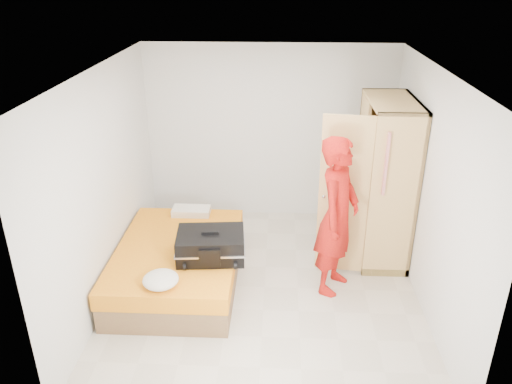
{
  "coord_description": "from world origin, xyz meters",
  "views": [
    {
      "loc": [
        0.14,
        -5.02,
        3.56
      ],
      "look_at": [
        -0.13,
        0.58,
        1.0
      ],
      "focal_mm": 35.0,
      "sensor_mm": 36.0,
      "label": 1
    }
  ],
  "objects_px": {
    "round_cushion": "(161,280)",
    "suitcase": "(211,245)",
    "person": "(337,216)",
    "wardrobe": "(381,186)",
    "bed": "(178,264)"
  },
  "relations": [
    {
      "from": "wardrobe",
      "to": "person",
      "type": "height_order",
      "value": "wardrobe"
    },
    {
      "from": "person",
      "to": "wardrobe",
      "type": "bearing_deg",
      "value": -13.87
    },
    {
      "from": "person",
      "to": "bed",
      "type": "bearing_deg",
      "value": 114.61
    },
    {
      "from": "suitcase",
      "to": "round_cushion",
      "type": "distance_m",
      "value": 0.75
    },
    {
      "from": "bed",
      "to": "suitcase",
      "type": "relative_size",
      "value": 2.45
    },
    {
      "from": "wardrobe",
      "to": "round_cushion",
      "type": "bearing_deg",
      "value": -147.66
    },
    {
      "from": "bed",
      "to": "person",
      "type": "bearing_deg",
      "value": 0.05
    },
    {
      "from": "person",
      "to": "round_cushion",
      "type": "distance_m",
      "value": 2.08
    },
    {
      "from": "wardrobe",
      "to": "suitcase",
      "type": "relative_size",
      "value": 2.55
    },
    {
      "from": "wardrobe",
      "to": "suitcase",
      "type": "bearing_deg",
      "value": -154.15
    },
    {
      "from": "bed",
      "to": "suitcase",
      "type": "distance_m",
      "value": 0.63
    },
    {
      "from": "person",
      "to": "suitcase",
      "type": "distance_m",
      "value": 1.48
    },
    {
      "from": "round_cushion",
      "to": "suitcase",
      "type": "bearing_deg",
      "value": 52.76
    },
    {
      "from": "bed",
      "to": "suitcase",
      "type": "bearing_deg",
      "value": -25.22
    },
    {
      "from": "bed",
      "to": "person",
      "type": "height_order",
      "value": "person"
    }
  ]
}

